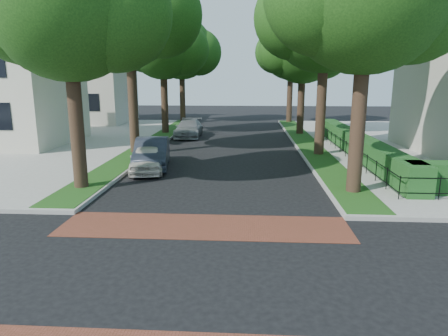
% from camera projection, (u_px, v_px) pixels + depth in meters
% --- Properties ---
extents(ground, '(120.00, 120.00, 0.00)m').
position_uv_depth(ground, '(190.00, 276.00, 9.31)').
color(ground, black).
rests_on(ground, ground).
extents(crosswalk_far, '(9.00, 2.20, 0.01)m').
position_uv_depth(crosswalk_far, '(204.00, 226.00, 12.43)').
color(crosswalk_far, brown).
rests_on(crosswalk_far, ground).
extents(grass_strip_ne, '(1.60, 29.80, 0.02)m').
position_uv_depth(grass_strip_ne, '(307.00, 143.00, 27.56)').
color(grass_strip_ne, '#1F4513').
rests_on(grass_strip_ne, sidewalk_ne).
extents(grass_strip_nw, '(1.60, 29.80, 0.02)m').
position_uv_depth(grass_strip_nw, '(153.00, 141.00, 28.20)').
color(grass_strip_nw, '#1F4513').
rests_on(grass_strip_nw, sidewalk_nw).
extents(tree_right_mid, '(8.25, 7.09, 11.22)m').
position_uv_depth(tree_right_mid, '(327.00, 14.00, 22.08)').
color(tree_right_mid, black).
rests_on(tree_right_mid, sidewalk_ne).
extents(tree_right_far, '(7.25, 6.23, 9.74)m').
position_uv_depth(tree_right_far, '(304.00, 47.00, 31.06)').
color(tree_right_far, black).
rests_on(tree_right_far, sidewalk_ne).
extents(tree_right_back, '(7.50, 6.45, 10.20)m').
position_uv_depth(tree_right_back, '(292.00, 50.00, 39.75)').
color(tree_right_back, black).
rests_on(tree_right_back, sidewalk_ne).
extents(tree_left_near, '(7.50, 6.45, 10.20)m').
position_uv_depth(tree_left_near, '(72.00, 4.00, 15.08)').
color(tree_left_near, black).
rests_on(tree_left_near, sidewalk_nw).
extents(tree_left_mid, '(8.00, 6.88, 11.48)m').
position_uv_depth(tree_left_mid, '(131.00, 9.00, 22.65)').
color(tree_left_mid, black).
rests_on(tree_left_mid, sidewalk_nw).
extents(tree_left_far, '(7.00, 6.02, 9.86)m').
position_uv_depth(tree_left_far, '(164.00, 45.00, 31.66)').
color(tree_left_far, black).
rests_on(tree_left_far, sidewalk_nw).
extents(tree_left_back, '(7.75, 6.66, 10.44)m').
position_uv_depth(tree_left_back, '(183.00, 49.00, 40.38)').
color(tree_left_back, black).
rests_on(tree_left_back, sidewalk_nw).
extents(hedge_main_road, '(1.00, 18.00, 1.20)m').
position_uv_depth(hedge_main_road, '(357.00, 144.00, 23.30)').
color(hedge_main_road, '#174419').
rests_on(hedge_main_road, sidewalk_ne).
extents(fence_main_road, '(0.06, 18.00, 0.90)m').
position_uv_depth(fence_main_road, '(343.00, 147.00, 23.38)').
color(fence_main_road, black).
rests_on(fence_main_road, sidewalk_ne).
extents(house_left_far, '(10.00, 9.00, 10.14)m').
position_uv_depth(house_left_far, '(82.00, 73.00, 40.28)').
color(house_left_far, beige).
rests_on(house_left_far, sidewalk_nw).
extents(parked_car_front, '(2.17, 4.12, 1.33)m').
position_uv_depth(parked_car_front, '(148.00, 158.00, 19.64)').
color(parked_car_front, silver).
rests_on(parked_car_front, ground).
extents(parked_car_middle, '(2.32, 4.84, 1.53)m').
position_uv_depth(parked_car_middle, '(152.00, 153.00, 20.49)').
color(parked_car_middle, '#212731').
rests_on(parked_car_middle, ground).
extents(parked_car_rear, '(1.99, 4.74, 1.37)m').
position_uv_depth(parked_car_rear, '(189.00, 128.00, 31.29)').
color(parked_car_rear, gray).
rests_on(parked_car_rear, ground).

